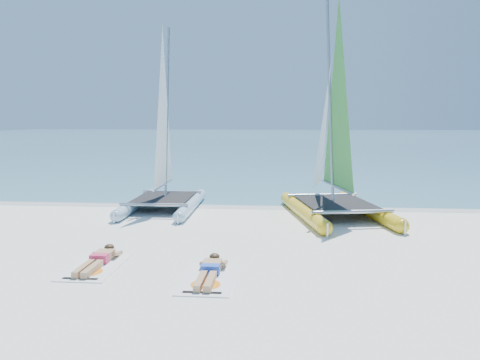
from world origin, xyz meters
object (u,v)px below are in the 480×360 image
Objects in this scene: towel_b at (209,279)px; sunbather_b at (210,270)px; towel_a at (95,267)px; catamaran_yellow at (332,144)px; catamaran_blue at (164,153)px; sunbather_a at (99,259)px.

towel_b is 1.07× the size of sunbather_b.
towel_a and towel_b have the same top height.
sunbather_b is (-2.98, -6.44, -2.15)m from catamaran_yellow.
catamaran_blue is 7.62m from towel_b.
sunbather_a is 0.93× the size of towel_b.
catamaran_yellow is at bearing 47.50° from sunbather_a.
towel_b is (2.46, -0.70, -0.11)m from sunbather_a.
catamaran_yellow is 4.18× the size of sunbather_a.
towel_a is at bearing 168.36° from towel_b.
catamaran_yellow is 7.42m from sunbather_b.
sunbather_b is at bearing -126.67° from catamaran_yellow.
towel_a is (-5.44, -6.13, -2.26)m from catamaran_yellow.
sunbather_a is 2.56m from towel_b.
towel_a is 1.07× the size of sunbather_a.
catamaran_blue is 3.75× the size of sunbather_b.
catamaran_yellow is 3.90× the size of towel_a.
catamaran_blue is at bearing 91.34° from sunbather_a.
sunbather_b is at bearing 90.00° from towel_b.
sunbather_a is at bearing 168.36° from sunbather_b.
catamaran_yellow reaches higher than sunbather_a.
catamaran_yellow reaches higher than towel_b.
towel_b is at bearing -15.86° from sunbather_a.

